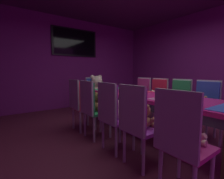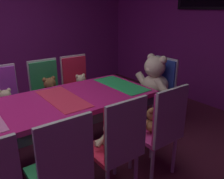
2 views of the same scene
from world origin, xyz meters
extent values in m
plane|color=#591E33|center=(0.00, 0.00, 0.00)|extent=(7.90, 7.90, 0.00)
cube|color=#721E72|center=(0.00, 3.20, 1.40)|extent=(5.20, 0.12, 2.80)
cube|color=#C61E72|center=(0.00, 0.00, 0.71)|extent=(0.90, 2.80, 0.05)
cube|color=#33333F|center=(0.00, 0.00, 0.64)|extent=(0.88, 2.75, 0.10)
cylinder|color=#4C3826|center=(0.38, 1.26, 0.34)|extent=(0.07, 0.07, 0.69)
cylinder|color=#4C3826|center=(-0.38, 1.26, 0.34)|extent=(0.07, 0.07, 0.69)
cube|color=#E52D4C|center=(0.00, 0.40, 0.74)|extent=(0.77, 0.32, 0.01)
cube|color=green|center=(0.00, 1.19, 0.74)|extent=(0.77, 0.32, 0.01)
cube|color=purple|center=(-0.72, -0.02, 0.44)|extent=(0.40, 0.40, 0.04)
cube|color=purple|center=(-0.90, -0.02, 0.71)|extent=(0.05, 0.38, 0.50)
cube|color=#B2B2B7|center=(-0.92, -0.02, 0.71)|extent=(0.03, 0.41, 0.55)
cylinder|color=#B2B2B7|center=(-0.56, 0.14, 0.21)|extent=(0.04, 0.04, 0.42)
cylinder|color=#B2B2B7|center=(-0.56, -0.18, 0.21)|extent=(0.04, 0.04, 0.42)
cylinder|color=#B2B2B7|center=(-0.88, 0.14, 0.21)|extent=(0.04, 0.04, 0.42)
ellipsoid|color=beige|center=(-0.72, -0.02, 0.54)|extent=(0.17, 0.17, 0.14)
sphere|color=beige|center=(-0.71, -0.02, 0.66)|extent=(0.14, 0.14, 0.14)
sphere|color=#FDDCAD|center=(-0.66, -0.02, 0.65)|extent=(0.05, 0.05, 0.05)
sphere|color=beige|center=(-0.72, 0.03, 0.71)|extent=(0.05, 0.05, 0.05)
sphere|color=beige|center=(-0.72, -0.07, 0.71)|extent=(0.05, 0.05, 0.05)
cylinder|color=beige|center=(-0.69, 0.06, 0.55)|extent=(0.05, 0.12, 0.11)
cylinder|color=beige|center=(-0.61, 0.02, 0.49)|extent=(0.06, 0.13, 0.06)
cylinder|color=beige|center=(-0.61, -0.07, 0.49)|extent=(0.06, 0.13, 0.06)
cube|color=#268C4C|center=(-0.73, 0.55, 0.44)|extent=(0.40, 0.40, 0.04)
cube|color=#268C4C|center=(-0.91, 0.55, 0.71)|extent=(0.05, 0.38, 0.50)
cube|color=#B2B2B7|center=(-0.93, 0.55, 0.71)|extent=(0.03, 0.41, 0.55)
cylinder|color=#B2B2B7|center=(-0.57, 0.71, 0.21)|extent=(0.04, 0.04, 0.42)
cylinder|color=#B2B2B7|center=(-0.57, 0.39, 0.21)|extent=(0.04, 0.04, 0.42)
cylinder|color=#B2B2B7|center=(-0.89, 0.71, 0.21)|extent=(0.04, 0.04, 0.42)
cylinder|color=#B2B2B7|center=(-0.89, 0.39, 0.21)|extent=(0.04, 0.04, 0.42)
ellipsoid|color=brown|center=(-0.73, 0.55, 0.55)|extent=(0.20, 0.20, 0.16)
sphere|color=brown|center=(-0.71, 0.55, 0.70)|extent=(0.16, 0.16, 0.16)
sphere|color=#99663C|center=(-0.66, 0.55, 0.68)|extent=(0.06, 0.06, 0.06)
sphere|color=brown|center=(-0.73, 0.61, 0.76)|extent=(0.06, 0.06, 0.06)
sphere|color=brown|center=(-0.73, 0.49, 0.76)|extent=(0.06, 0.06, 0.06)
cylinder|color=brown|center=(-0.69, 0.65, 0.57)|extent=(0.06, 0.14, 0.13)
cylinder|color=brown|center=(-0.69, 0.45, 0.57)|extent=(0.06, 0.14, 0.13)
cylinder|color=brown|center=(-0.60, 0.60, 0.49)|extent=(0.07, 0.15, 0.07)
cylinder|color=brown|center=(-0.60, 0.49, 0.49)|extent=(0.07, 0.15, 0.07)
cube|color=red|center=(-0.75, 1.03, 0.44)|extent=(0.40, 0.40, 0.04)
cube|color=red|center=(-0.93, 1.03, 0.71)|extent=(0.05, 0.38, 0.50)
cube|color=#B2B2B7|center=(-0.95, 1.03, 0.71)|extent=(0.03, 0.41, 0.55)
cylinder|color=#B2B2B7|center=(-0.59, 1.19, 0.21)|extent=(0.04, 0.04, 0.42)
cylinder|color=#B2B2B7|center=(-0.59, 0.87, 0.21)|extent=(0.04, 0.04, 0.42)
cylinder|color=#B2B2B7|center=(-0.91, 1.19, 0.21)|extent=(0.04, 0.04, 0.42)
cylinder|color=#B2B2B7|center=(-0.91, 0.87, 0.21)|extent=(0.04, 0.04, 0.42)
ellipsoid|color=beige|center=(-0.75, 1.03, 0.54)|extent=(0.17, 0.17, 0.14)
sphere|color=beige|center=(-0.73, 1.03, 0.66)|extent=(0.14, 0.14, 0.14)
sphere|color=#FDDCAD|center=(-0.68, 1.03, 0.65)|extent=(0.05, 0.05, 0.05)
sphere|color=beige|center=(-0.75, 1.08, 0.72)|extent=(0.05, 0.05, 0.05)
sphere|color=beige|center=(-0.75, 0.98, 0.72)|extent=(0.05, 0.05, 0.05)
cylinder|color=beige|center=(-0.71, 1.12, 0.55)|extent=(0.05, 0.12, 0.12)
cylinder|color=beige|center=(-0.71, 0.94, 0.55)|extent=(0.05, 0.12, 0.12)
cylinder|color=beige|center=(-0.63, 1.08, 0.49)|extent=(0.06, 0.13, 0.06)
cylinder|color=beige|center=(-0.63, 0.98, 0.49)|extent=(0.06, 0.13, 0.06)
cube|color=#268C4C|center=(0.72, -0.02, 0.44)|extent=(0.40, 0.40, 0.04)
cube|color=#268C4C|center=(0.90, -0.02, 0.71)|extent=(0.05, 0.38, 0.50)
cube|color=#B2B2B7|center=(0.92, -0.02, 0.71)|extent=(0.03, 0.41, 0.55)
cylinder|color=#B2B2B7|center=(0.56, 0.14, 0.21)|extent=(0.04, 0.04, 0.42)
ellipsoid|color=olive|center=(0.72, -0.02, 0.53)|extent=(0.17, 0.17, 0.14)
sphere|color=olive|center=(0.70, -0.02, 0.66)|extent=(0.14, 0.14, 0.14)
sphere|color=#AE7747|center=(0.66, -0.02, 0.65)|extent=(0.05, 0.05, 0.05)
sphere|color=olive|center=(0.72, -0.07, 0.71)|extent=(0.05, 0.05, 0.05)
sphere|color=olive|center=(0.72, 0.04, 0.71)|extent=(0.05, 0.05, 0.05)
cylinder|color=olive|center=(0.68, -0.10, 0.55)|extent=(0.05, 0.12, 0.11)
cylinder|color=olive|center=(0.68, 0.07, 0.55)|extent=(0.05, 0.12, 0.11)
cylinder|color=olive|center=(0.61, -0.06, 0.49)|extent=(0.06, 0.13, 0.06)
cylinder|color=olive|center=(0.61, 0.03, 0.49)|extent=(0.06, 0.13, 0.06)
cube|color=red|center=(0.71, 0.51, 0.44)|extent=(0.40, 0.40, 0.04)
cube|color=red|center=(0.89, 0.51, 0.71)|extent=(0.05, 0.38, 0.50)
cube|color=#B2B2B7|center=(0.91, 0.51, 0.71)|extent=(0.03, 0.41, 0.55)
cylinder|color=#B2B2B7|center=(0.87, 0.67, 0.21)|extent=(0.04, 0.04, 0.42)
cylinder|color=#B2B2B7|center=(0.55, 0.67, 0.21)|extent=(0.04, 0.04, 0.42)
cylinder|color=#B2B2B7|center=(0.55, 0.35, 0.21)|extent=(0.04, 0.04, 0.42)
ellipsoid|color=beige|center=(0.71, 0.51, 0.53)|extent=(0.16, 0.16, 0.13)
sphere|color=beige|center=(0.70, 0.51, 0.65)|extent=(0.13, 0.13, 0.13)
sphere|color=#FDDCAD|center=(0.65, 0.51, 0.64)|extent=(0.05, 0.05, 0.05)
sphere|color=beige|center=(0.71, 0.47, 0.70)|extent=(0.05, 0.05, 0.05)
sphere|color=beige|center=(0.71, 0.56, 0.70)|extent=(0.05, 0.05, 0.05)
cylinder|color=beige|center=(0.68, 0.43, 0.55)|extent=(0.05, 0.12, 0.11)
cylinder|color=beige|center=(0.68, 0.60, 0.55)|extent=(0.05, 0.12, 0.11)
cylinder|color=beige|center=(0.61, 0.47, 0.49)|extent=(0.06, 0.12, 0.06)
cylinder|color=beige|center=(0.61, 0.56, 0.49)|extent=(0.06, 0.12, 0.06)
cube|color=#CC338C|center=(0.74, 1.02, 0.44)|extent=(0.40, 0.40, 0.04)
cube|color=#CC338C|center=(0.92, 1.02, 0.71)|extent=(0.05, 0.38, 0.50)
cube|color=#B2B2B7|center=(0.94, 1.02, 0.71)|extent=(0.03, 0.41, 0.55)
cylinder|color=#B2B2B7|center=(0.90, 1.18, 0.21)|extent=(0.04, 0.04, 0.42)
cylinder|color=#B2B2B7|center=(0.90, 0.86, 0.21)|extent=(0.04, 0.04, 0.42)
cylinder|color=#B2B2B7|center=(0.58, 1.18, 0.21)|extent=(0.04, 0.04, 0.42)
cylinder|color=#B2B2B7|center=(0.58, 0.86, 0.21)|extent=(0.04, 0.04, 0.42)
ellipsoid|color=olive|center=(0.74, 1.02, 0.53)|extent=(0.17, 0.17, 0.13)
sphere|color=olive|center=(0.72, 1.02, 0.65)|extent=(0.13, 0.13, 0.13)
sphere|color=#AE7747|center=(0.68, 1.02, 0.64)|extent=(0.05, 0.05, 0.05)
sphere|color=olive|center=(0.74, 0.97, 0.70)|extent=(0.05, 0.05, 0.05)
sphere|color=olive|center=(0.74, 1.08, 0.70)|extent=(0.05, 0.05, 0.05)
cylinder|color=olive|center=(0.70, 0.94, 0.55)|extent=(0.05, 0.12, 0.11)
cylinder|color=olive|center=(0.70, 1.11, 0.55)|extent=(0.05, 0.12, 0.11)
cylinder|color=olive|center=(0.63, 0.98, 0.49)|extent=(0.06, 0.13, 0.06)
cylinder|color=olive|center=(0.63, 1.07, 0.49)|extent=(0.06, 0.13, 0.06)
cube|color=#2D47B2|center=(0.00, 1.82, 0.44)|extent=(0.40, 0.40, 0.04)
cube|color=#2D47B2|center=(0.00, 2.00, 0.71)|extent=(0.38, 0.05, 0.50)
cube|color=#B2B2B7|center=(0.00, 2.02, 0.71)|extent=(0.41, 0.03, 0.55)
cylinder|color=#B2B2B7|center=(0.16, 1.98, 0.21)|extent=(0.04, 0.04, 0.42)
cylinder|color=#B2B2B7|center=(0.16, 1.66, 0.21)|extent=(0.04, 0.04, 0.42)
cylinder|color=#B2B2B7|center=(-0.16, 1.98, 0.21)|extent=(0.04, 0.04, 0.42)
cylinder|color=#B2B2B7|center=(-0.16, 1.66, 0.21)|extent=(0.04, 0.04, 0.42)
ellipsoid|color=beige|center=(0.00, 1.82, 0.62)|extent=(0.37, 0.37, 0.29)
sphere|color=beige|center=(0.00, 1.79, 0.89)|extent=(0.29, 0.29, 0.29)
sphere|color=#FFF2C8|center=(0.00, 1.69, 0.86)|extent=(0.11, 0.11, 0.11)
sphere|color=beige|center=(0.11, 1.82, 1.00)|extent=(0.11, 0.11, 0.11)
sphere|color=beige|center=(-0.11, 1.82, 1.00)|extent=(0.11, 0.11, 0.11)
cylinder|color=beige|center=(0.18, 1.75, 0.65)|extent=(0.26, 0.10, 0.24)
cylinder|color=beige|center=(-0.18, 1.75, 0.65)|extent=(0.26, 0.10, 0.24)
cylinder|color=beige|center=(0.10, 1.58, 0.52)|extent=(0.27, 0.13, 0.13)
cylinder|color=beige|center=(-0.10, 1.58, 0.52)|extent=(0.27, 0.13, 0.13)
camera|label=1|loc=(-2.13, -1.80, 1.13)|focal=25.85mm
camera|label=2|loc=(2.18, -0.57, 1.66)|focal=37.74mm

